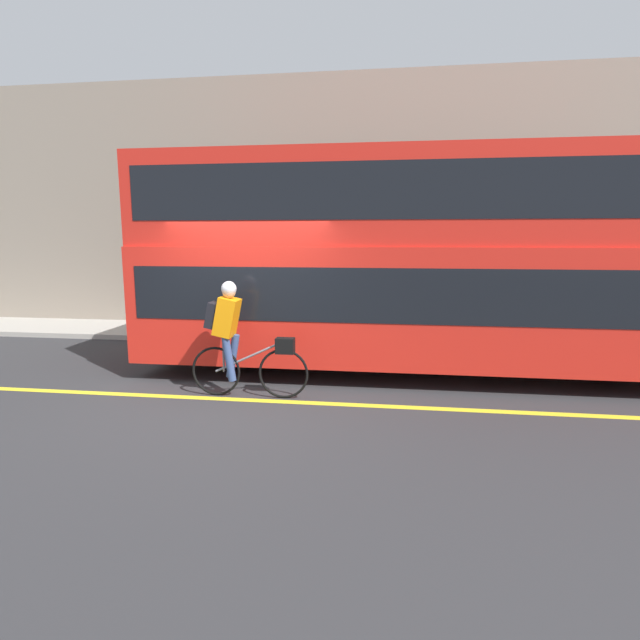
# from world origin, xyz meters

# --- Properties ---
(ground_plane) EXTENTS (80.00, 80.00, 0.00)m
(ground_plane) POSITION_xyz_m (0.00, 0.00, 0.00)
(ground_plane) COLOR #2D2D30
(road_center_line) EXTENTS (50.00, 0.14, 0.01)m
(road_center_line) POSITION_xyz_m (0.00, -0.11, 0.00)
(road_center_line) COLOR yellow
(road_center_line) RESTS_ON ground_plane
(sidewalk_curb) EXTENTS (60.00, 1.95, 0.11)m
(sidewalk_curb) POSITION_xyz_m (0.00, 4.51, 0.06)
(sidewalk_curb) COLOR #A8A399
(sidewalk_curb) RESTS_ON ground_plane
(building_facade) EXTENTS (60.00, 0.30, 6.04)m
(building_facade) POSITION_xyz_m (0.00, 5.64, 3.02)
(building_facade) COLOR gray
(building_facade) RESTS_ON ground_plane
(bus) EXTENTS (9.44, 2.59, 3.57)m
(bus) POSITION_xyz_m (2.76, 1.85, 1.99)
(bus) COLOR black
(bus) RESTS_ON ground_plane
(cyclist_on_bike) EXTENTS (1.71, 0.32, 1.66)m
(cyclist_on_bike) POSITION_xyz_m (-0.01, 0.05, 0.89)
(cyclist_on_bike) COLOR black
(cyclist_on_bike) RESTS_ON ground_plane
(trash_bin) EXTENTS (0.47, 0.47, 0.94)m
(trash_bin) POSITION_xyz_m (-0.11, 4.42, 0.58)
(trash_bin) COLOR #515156
(trash_bin) RESTS_ON sidewalk_curb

